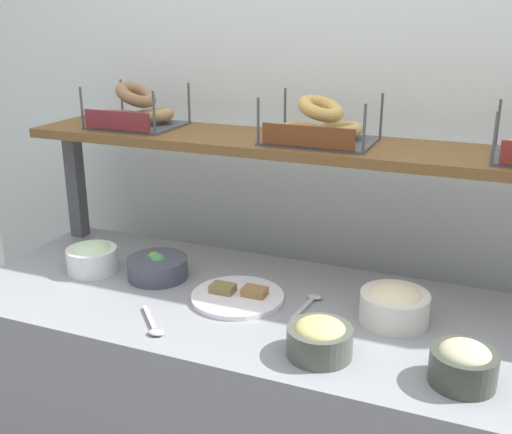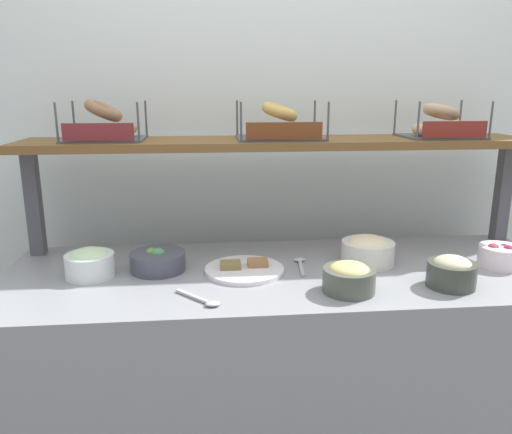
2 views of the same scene
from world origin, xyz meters
name	(u,v)px [view 2 (image 2 of 2)]	position (x,y,z in m)	size (l,w,h in m)	color
back_wall	(270,151)	(0.00, 0.55, 1.20)	(3.17, 0.06, 2.40)	white
deli_counter	(287,378)	(0.00, 0.00, 0.42)	(1.97, 0.70, 0.85)	gray
shelf_riser_left	(34,203)	(-0.92, 0.27, 1.05)	(0.05, 0.05, 0.40)	#4C4C51
shelf_riser_right	(503,193)	(0.92, 0.27, 1.05)	(0.05, 0.05, 0.40)	#4C4C51
upper_shelf	(279,143)	(0.00, 0.27, 1.26)	(1.93, 0.32, 0.03)	brown
bowl_veggie_mix	(158,261)	(-0.45, 0.05, 0.89)	(0.19, 0.19, 0.08)	#444653
bowl_scallion_spread	(90,262)	(-0.68, 0.01, 0.90)	(0.16, 0.16, 0.10)	silver
bowl_hummus	(349,277)	(0.16, -0.20, 0.90)	(0.16, 0.16, 0.10)	#4F5348
bowl_tuna_salad	(452,272)	(0.49, -0.19, 0.90)	(0.15, 0.15, 0.10)	#3C4238
bowl_potato_salad	(368,250)	(0.29, 0.04, 0.90)	(0.19, 0.19, 0.11)	silver
bowl_beet_salad	(500,256)	(0.75, -0.03, 0.89)	(0.15, 0.15, 0.08)	white
serving_plate_white	(244,269)	(-0.16, 0.01, 0.86)	(0.27, 0.27, 0.04)	white
serving_spoon_near_plate	(301,263)	(0.05, 0.05, 0.86)	(0.04, 0.18, 0.01)	#B7B7BC
serving_spoon_by_edge	(203,300)	(-0.30, -0.24, 0.86)	(0.14, 0.14, 0.01)	#B7B7BC
bagel_basket_everything	(104,127)	(-0.65, 0.28, 1.33)	(0.28, 0.25, 0.15)	#4C4C51
bagel_basket_sesame	(280,127)	(0.00, 0.26, 1.32)	(0.32, 0.25, 0.14)	#4C4C51
bagel_basket_plain	(440,126)	(0.63, 0.26, 1.33)	(0.29, 0.25, 0.14)	#4C4C51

